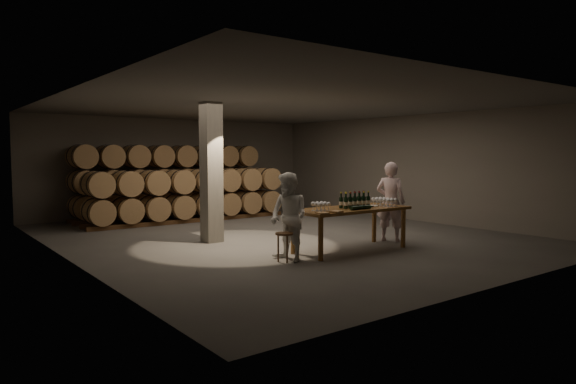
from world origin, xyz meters
TOP-DOWN VIEW (x-y plane):
  - room at (-1.80, 0.20)m, footprint 12.00×12.00m
  - tasting_table at (0.00, -2.50)m, footprint 2.60×1.10m
  - barrel_stack_back at (-0.57, 5.20)m, footprint 6.26×0.95m
  - barrel_stack_front at (-0.57, 3.80)m, footprint 6.26×0.95m
  - bottle_cluster at (0.13, -2.50)m, footprint 0.73×0.23m
  - lying_bottles at (-0.04, -2.85)m, footprint 0.63×0.08m
  - glass_cluster_left at (-0.85, -2.55)m, footprint 0.31×0.31m
  - glass_cluster_right at (0.91, -2.62)m, footprint 0.31×0.53m
  - plate at (0.58, -2.53)m, footprint 0.31×0.31m
  - notebook_near at (-0.78, -2.93)m, footprint 0.29×0.26m
  - notebook_corner at (-1.13, -2.92)m, footprint 0.26×0.30m
  - pen at (-0.71, -2.95)m, footprint 0.12×0.01m
  - stool at (-1.80, -2.60)m, footprint 0.33×0.33m
  - person_man at (1.54, -2.24)m, footprint 0.69×0.80m
  - person_woman at (-1.67, -2.57)m, footprint 0.70×0.86m

SIDE VIEW (x-z plane):
  - stool at x=-1.80m, z-range 0.18..0.73m
  - tasting_table at x=0.00m, z-range 0.35..1.25m
  - barrel_stack_front at x=-0.57m, z-range 0.04..1.61m
  - person_woman at x=-1.67m, z-range 0.00..1.68m
  - pen at x=-0.71m, z-range 0.90..0.91m
  - plate at x=0.58m, z-range 0.90..0.92m
  - notebook_corner at x=-1.13m, z-range 0.90..0.92m
  - notebook_near at x=-0.78m, z-range 0.90..0.93m
  - person_man at x=1.54m, z-range 0.00..1.85m
  - lying_bottles at x=-0.04m, z-range 0.90..0.98m
  - bottle_cluster at x=0.13m, z-range 0.85..1.19m
  - glass_cluster_right at x=0.91m, z-range 0.94..1.12m
  - glass_cluster_left at x=-0.85m, z-range 0.94..1.12m
  - barrel_stack_back at x=-0.57m, z-range 0.04..2.35m
  - room at x=-1.80m, z-range -4.40..7.60m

